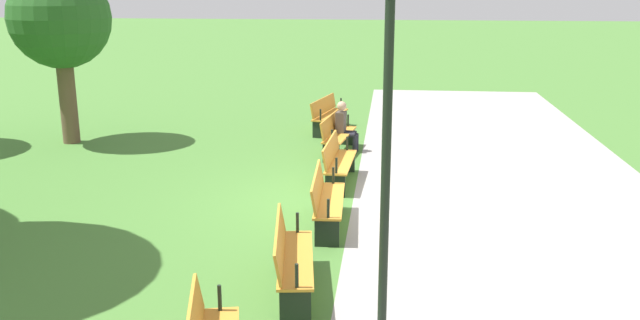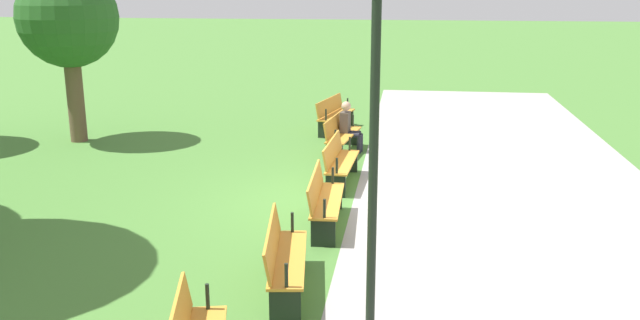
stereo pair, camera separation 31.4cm
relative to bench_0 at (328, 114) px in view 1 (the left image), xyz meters
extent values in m
plane|color=#477A33|center=(6.01, 0.75, -0.48)|extent=(120.00, 120.00, 0.00)
cube|color=#A39E99|center=(6.01, 3.98, -0.47)|extent=(26.52, 5.90, 0.01)
cube|color=orange|center=(0.02, 0.07, -0.03)|extent=(1.94, 0.85, 0.04)
cube|color=orange|center=(-0.03, -0.13, 0.21)|extent=(1.86, 0.52, 0.40)
cube|color=black|center=(-0.84, 0.26, -0.26)|extent=(0.14, 0.38, 0.43)
cylinder|color=black|center=(-0.84, 0.28, 0.13)|extent=(0.05, 0.05, 0.30)
cube|color=black|center=(0.88, -0.13, -0.26)|extent=(0.14, 0.38, 0.43)
cylinder|color=black|center=(0.88, -0.11, 0.13)|extent=(0.05, 0.05, 0.30)
cube|color=orange|center=(2.40, 0.50, -0.03)|extent=(1.93, 0.69, 0.04)
cube|color=orange|center=(2.37, 0.30, 0.21)|extent=(1.88, 0.36, 0.40)
cube|color=black|center=(1.52, 0.62, -0.26)|extent=(0.11, 0.38, 0.43)
cylinder|color=black|center=(1.52, 0.64, 0.13)|extent=(0.05, 0.05, 0.30)
cube|color=black|center=(3.27, 0.38, -0.26)|extent=(0.11, 0.38, 0.43)
cylinder|color=black|center=(3.27, 0.40, 0.13)|extent=(0.05, 0.05, 0.30)
cube|color=orange|center=(4.81, 0.72, -0.03)|extent=(1.90, 0.52, 0.04)
cube|color=orange|center=(4.80, 0.52, 0.21)|extent=(1.89, 0.19, 0.40)
cube|color=black|center=(3.92, 0.76, -0.26)|extent=(0.08, 0.38, 0.43)
cylinder|color=black|center=(3.92, 0.78, 0.13)|extent=(0.05, 0.05, 0.30)
cube|color=black|center=(5.69, 0.68, -0.26)|extent=(0.08, 0.38, 0.43)
cylinder|color=black|center=(5.69, 0.70, 0.13)|extent=(0.05, 0.05, 0.30)
cube|color=orange|center=(7.22, 0.72, -0.03)|extent=(1.90, 0.52, 0.04)
cube|color=orange|center=(7.23, 0.52, 0.21)|extent=(1.89, 0.19, 0.40)
cube|color=black|center=(6.34, 0.68, -0.26)|extent=(0.08, 0.38, 0.43)
cylinder|color=black|center=(6.34, 0.70, 0.13)|extent=(0.05, 0.05, 0.30)
cube|color=black|center=(8.11, 0.76, -0.26)|extent=(0.08, 0.38, 0.43)
cylinder|color=black|center=(8.10, 0.78, 0.13)|extent=(0.05, 0.05, 0.30)
cube|color=orange|center=(9.63, 0.50, -0.03)|extent=(1.93, 0.69, 0.04)
cube|color=orange|center=(9.66, 0.30, 0.21)|extent=(1.88, 0.36, 0.40)
cube|color=black|center=(8.76, 0.38, -0.26)|extent=(0.11, 0.38, 0.43)
cylinder|color=black|center=(8.76, 0.40, 0.13)|extent=(0.05, 0.05, 0.30)
cube|color=black|center=(10.51, 0.62, -0.26)|extent=(0.11, 0.38, 0.43)
cylinder|color=black|center=(10.51, 0.64, 0.13)|extent=(0.05, 0.05, 0.30)
cylinder|color=black|center=(11.15, -0.11, 0.13)|extent=(0.05, 0.05, 0.30)
cube|color=#4C4238|center=(2.18, 0.51, 0.22)|extent=(0.34, 0.24, 0.50)
sphere|color=tan|center=(2.18, 0.53, 0.61)|extent=(0.22, 0.22, 0.22)
cylinder|color=#23232D|center=(2.11, 0.70, -0.05)|extent=(0.18, 0.37, 0.13)
cylinder|color=#23232D|center=(2.14, 0.88, -0.26)|extent=(0.12, 0.12, 0.43)
cylinder|color=#23232D|center=(2.29, 0.68, -0.05)|extent=(0.18, 0.37, 0.13)
cylinder|color=#23232D|center=(2.31, 0.86, -0.26)|extent=(0.12, 0.12, 0.43)
cylinder|color=brown|center=(2.01, -6.26, 0.66)|extent=(0.41, 0.41, 2.28)
sphere|color=#285B23|center=(2.01, -6.26, 2.59)|extent=(2.41, 2.41, 2.41)
cylinder|color=black|center=(10.82, 1.64, 1.45)|extent=(0.10, 0.10, 3.86)
camera|label=1|loc=(17.57, 1.67, 3.44)|focal=37.54mm
camera|label=2|loc=(17.53, 1.98, 3.44)|focal=37.54mm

